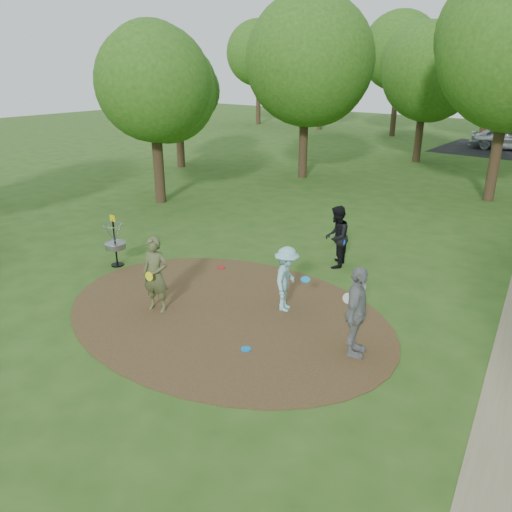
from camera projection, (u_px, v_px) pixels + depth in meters
The scene contains 11 objects.
ground at pixel (225, 313), 11.89m from camera, with size 100.00×100.00×0.00m, color #2D5119.
dirt_clearing at pixel (225, 313), 11.89m from camera, with size 8.40×8.40×0.02m, color #47301C.
player_observer_with_disc at pixel (156, 275), 11.72m from camera, with size 0.77×0.62×1.84m.
player_throwing_with_disc at pixel (286, 279), 11.78m from camera, with size 1.13×1.17×1.60m.
player_walking_with_disc at pixel (336, 237), 14.34m from camera, with size 0.93×1.05×1.82m.
player_waiting_with_disc at pixel (356, 312), 9.88m from camera, with size 0.76×1.21×1.92m.
disc_ground_blue at pixel (246, 349), 10.34m from camera, with size 0.22×0.22×0.02m, color #0C7AD5.
disc_ground_red at pixel (221, 268), 14.47m from camera, with size 0.22×0.22×0.02m, color red.
car_left at pixel (506, 138), 34.21m from camera, with size 1.84×4.58×1.56m, color #B7B8BF.
disc_golf_basket at pixel (115, 237), 14.40m from camera, with size 0.63×0.63×1.54m.
tree_ring at pixel (455, 74), 16.19m from camera, with size 36.45×45.52×9.17m.
Camera 1 is at (7.15, -7.86, 5.56)m, focal length 35.00 mm.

